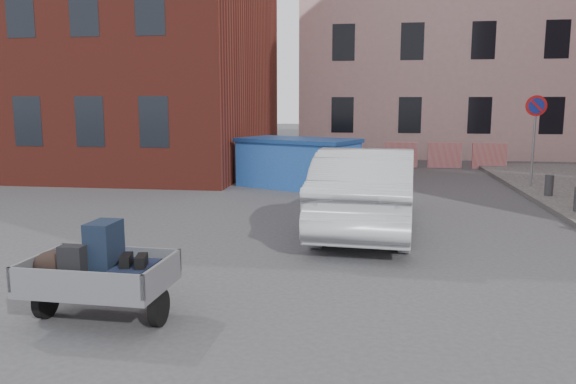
# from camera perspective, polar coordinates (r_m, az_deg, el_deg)

# --- Properties ---
(ground) EXTENTS (120.00, 120.00, 0.00)m
(ground) POSITION_cam_1_polar(r_m,az_deg,el_deg) (8.27, -0.95, -9.00)
(ground) COLOR #38383A
(ground) RESTS_ON ground
(building_pink) EXTENTS (16.00, 8.00, 14.00)m
(building_pink) POSITION_cam_1_polar(r_m,az_deg,el_deg) (30.46, 17.98, 17.04)
(building_pink) COLOR #C59B98
(building_pink) RESTS_ON ground
(no_parking_sign) EXTENTS (0.60, 0.09, 2.65)m
(no_parking_sign) POSITION_cam_1_polar(r_m,az_deg,el_deg) (17.89, 23.81, 6.56)
(no_parking_sign) COLOR gray
(no_parking_sign) RESTS_ON sidewalk
(barriers) EXTENTS (4.70, 0.18, 1.00)m
(barriers) POSITION_cam_1_polar(r_m,az_deg,el_deg) (23.04, 15.63, 3.62)
(barriers) COLOR red
(barriers) RESTS_ON ground
(trailer) EXTENTS (1.63, 1.82, 1.20)m
(trailer) POSITION_cam_1_polar(r_m,az_deg,el_deg) (6.99, -18.68, -7.70)
(trailer) COLOR black
(trailer) RESTS_ON ground
(dumpster) EXTENTS (4.00, 3.14, 1.49)m
(dumpster) POSITION_cam_1_polar(r_m,az_deg,el_deg) (17.08, 1.00, 2.99)
(dumpster) COLOR #214D9F
(dumpster) RESTS_ON ground
(silver_car) EXTENTS (2.11, 5.21, 1.68)m
(silver_car) POSITION_cam_1_polar(r_m,az_deg,el_deg) (11.33, 8.02, 0.24)
(silver_car) COLOR #A6A9AD
(silver_car) RESTS_ON ground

